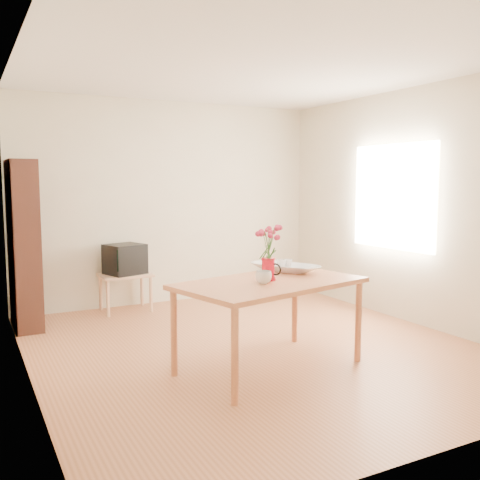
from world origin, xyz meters
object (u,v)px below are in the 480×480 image
table (270,289)px  television (125,259)px  pitcher (268,270)px  bowl (285,249)px  mug (264,277)px

table → television: (-0.53, 2.55, -0.03)m
pitcher → bowl: bearing=8.4°
table → pitcher: 0.16m
mug → television: 2.66m
pitcher → mug: 0.16m
pitcher → television: 2.58m
bowl → television: bowl is taller
table → mug: bearing=-157.4°
pitcher → television: bearing=70.0°
pitcher → mug: bearing=-166.3°
pitcher → table: bearing=-123.3°
mug → bowl: 0.64m
pitcher → mug: (-0.11, -0.11, -0.03)m
mug → bowl: bearing=164.8°
television → pitcher: bearing=-96.1°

